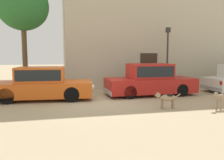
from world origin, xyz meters
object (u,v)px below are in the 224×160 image
(stray_dog_spotted, at_px, (166,98))
(street_lamp, at_px, (168,50))
(parked_sedan_nearest, at_px, (42,84))
(acacia_tree_left, at_px, (23,7))
(parked_sedan_second, at_px, (150,80))
(stray_dog_tan, at_px, (223,97))

(stray_dog_spotted, relative_size, street_lamp, 0.29)
(parked_sedan_nearest, xyz_separation_m, stray_dog_spotted, (4.61, -2.89, -0.29))
(street_lamp, relative_size, acacia_tree_left, 0.59)
(parked_sedan_nearest, relative_size, stray_dog_spotted, 4.40)
(stray_dog_spotted, xyz_separation_m, street_lamp, (2.37, 4.75, 1.88))
(stray_dog_spotted, height_order, acacia_tree_left, acacia_tree_left)
(parked_sedan_nearest, bearing_deg, parked_sedan_second, 5.13)
(parked_sedan_nearest, relative_size, acacia_tree_left, 0.76)
(acacia_tree_left, bearing_deg, stray_dog_tan, -40.80)
(parked_sedan_nearest, distance_m, street_lamp, 7.39)
(parked_sedan_nearest, distance_m, parked_sedan_second, 5.16)
(stray_dog_tan, bearing_deg, stray_dog_spotted, -25.41)
(stray_dog_tan, distance_m, street_lamp, 5.59)
(stray_dog_spotted, bearing_deg, parked_sedan_nearest, -30.67)
(stray_dog_tan, bearing_deg, street_lamp, -104.92)
(parked_sedan_second, bearing_deg, stray_dog_spotted, -101.41)
(parked_sedan_nearest, xyz_separation_m, stray_dog_tan, (6.60, -3.41, -0.25))
(parked_sedan_nearest, relative_size, parked_sedan_second, 1.01)
(parked_sedan_nearest, bearing_deg, stray_dog_tan, -22.88)
(parked_sedan_nearest, relative_size, street_lamp, 1.29)
(parked_sedan_second, xyz_separation_m, acacia_tree_left, (-6.28, 3.20, 3.89))
(stray_dog_spotted, distance_m, acacia_tree_left, 9.41)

